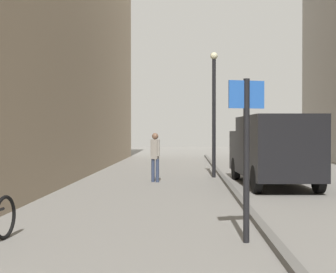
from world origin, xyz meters
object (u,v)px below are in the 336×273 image
object	(u,v)px
pedestrian_main_foreground	(155,154)
lamp_post	(214,106)
street_sign_post	(246,145)
delivery_van	(272,148)

from	to	relation	value
pedestrian_main_foreground	lamp_post	size ratio (longest dim) A/B	0.36
pedestrian_main_foreground	street_sign_post	distance (m)	9.08
delivery_van	street_sign_post	size ratio (longest dim) A/B	2.14
street_sign_post	lamp_post	xyz separation A→B (m)	(0.11, 10.58, 1.18)
street_sign_post	lamp_post	world-z (taller)	lamp_post
pedestrian_main_foreground	lamp_post	bearing A→B (deg)	61.14
delivery_van	lamp_post	distance (m)	3.52
delivery_van	lamp_post	world-z (taller)	lamp_post
pedestrian_main_foreground	delivery_van	size ratio (longest dim) A/B	0.31
delivery_van	street_sign_post	world-z (taller)	street_sign_post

